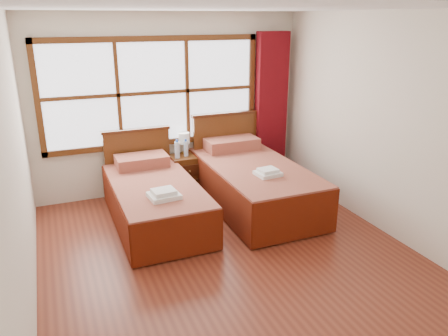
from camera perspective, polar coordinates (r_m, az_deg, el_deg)
name	(u,v)px	position (r m, az deg, el deg)	size (l,w,h in m)	color
floor	(230,256)	(4.97, 0.76, -11.39)	(4.50, 4.50, 0.00)	maroon
ceiling	(231,8)	(4.28, 0.93, 20.17)	(4.50, 4.50, 0.00)	white
wall_back	(170,105)	(6.52, -7.03, 8.20)	(4.00, 4.00, 0.00)	silver
wall_left	(15,168)	(4.13, -25.61, -0.03)	(4.50, 4.50, 0.00)	silver
wall_right	(386,126)	(5.53, 20.37, 5.16)	(4.50, 4.50, 0.00)	silver
window	(154,93)	(6.39, -9.19, 9.70)	(3.16, 0.06, 1.56)	white
curtain	(271,107)	(7.01, 6.15, 7.91)	(0.50, 0.16, 2.30)	#660A11
bed_left	(154,199)	(5.70, -9.09, -3.96)	(1.04, 2.06, 1.01)	#431E0E
bed_right	(252,181)	(6.12, 3.66, -1.74)	(1.16, 2.26, 1.14)	#431E0E
nightstand	(186,174)	(6.59, -5.03, -0.78)	(0.43, 0.42, 0.57)	#552D12
towels_left	(164,194)	(5.09, -7.85, -3.42)	(0.37, 0.33, 0.10)	white
towels_right	(268,172)	(5.59, 5.76, -0.58)	(0.32, 0.29, 0.09)	white
lamp	(184,139)	(6.57, -5.24, 3.83)	(0.16, 0.16, 0.32)	#B68B3A
bottle_near	(177,150)	(6.38, -6.14, 2.39)	(0.07, 0.07, 0.28)	#C0DBF7
bottle_far	(186,148)	(6.46, -5.00, 2.57)	(0.07, 0.07, 0.26)	#C0DBF7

